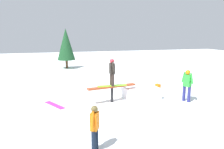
{
  "coord_description": "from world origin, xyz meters",
  "views": [
    {
      "loc": [
        2.86,
        10.55,
        3.6
      ],
      "look_at": [
        0.0,
        0.0,
        1.47
      ],
      "focal_mm": 35.0,
      "sensor_mm": 36.0,
      "label": 1
    }
  ],
  "objects_px": {
    "loose_snowboard_magenta": "(55,105)",
    "backpack_on_snow": "(158,87)",
    "main_rider_on_rail": "(112,73)",
    "rail_feature": "(112,88)",
    "bystander_green": "(187,84)",
    "pine_tree_near": "(66,44)",
    "bystander_orange": "(95,126)"
  },
  "relations": [
    {
      "from": "bystander_orange",
      "to": "loose_snowboard_magenta",
      "type": "bearing_deg",
      "value": 41.45
    },
    {
      "from": "loose_snowboard_magenta",
      "to": "rail_feature",
      "type": "bearing_deg",
      "value": 55.38
    },
    {
      "from": "bystander_orange",
      "to": "pine_tree_near",
      "type": "relative_size",
      "value": 0.36
    },
    {
      "from": "bystander_orange",
      "to": "backpack_on_snow",
      "type": "bearing_deg",
      "value": -12.63
    },
    {
      "from": "main_rider_on_rail",
      "to": "backpack_on_snow",
      "type": "bearing_deg",
      "value": -153.19
    },
    {
      "from": "backpack_on_snow",
      "to": "bystander_green",
      "type": "bearing_deg",
      "value": -10.81
    },
    {
      "from": "rail_feature",
      "to": "bystander_green",
      "type": "height_order",
      "value": "bystander_green"
    },
    {
      "from": "loose_snowboard_magenta",
      "to": "main_rider_on_rail",
      "type": "bearing_deg",
      "value": 55.38
    },
    {
      "from": "backpack_on_snow",
      "to": "pine_tree_near",
      "type": "relative_size",
      "value": 0.09
    },
    {
      "from": "loose_snowboard_magenta",
      "to": "backpack_on_snow",
      "type": "height_order",
      "value": "backpack_on_snow"
    },
    {
      "from": "loose_snowboard_magenta",
      "to": "backpack_on_snow",
      "type": "bearing_deg",
      "value": 73.45
    },
    {
      "from": "rail_feature",
      "to": "main_rider_on_rail",
      "type": "distance_m",
      "value": 0.83
    },
    {
      "from": "main_rider_on_rail",
      "to": "backpack_on_snow",
      "type": "height_order",
      "value": "main_rider_on_rail"
    },
    {
      "from": "loose_snowboard_magenta",
      "to": "backpack_on_snow",
      "type": "xyz_separation_m",
      "value": [
        -6.41,
        -1.48,
        0.16
      ]
    },
    {
      "from": "loose_snowboard_magenta",
      "to": "pine_tree_near",
      "type": "relative_size",
      "value": 0.39
    },
    {
      "from": "bystander_green",
      "to": "pine_tree_near",
      "type": "distance_m",
      "value": 13.73
    },
    {
      "from": "bystander_orange",
      "to": "loose_snowboard_magenta",
      "type": "height_order",
      "value": "bystander_orange"
    },
    {
      "from": "main_rider_on_rail",
      "to": "rail_feature",
      "type": "bearing_deg",
      "value": 0.0
    },
    {
      "from": "rail_feature",
      "to": "main_rider_on_rail",
      "type": "height_order",
      "value": "main_rider_on_rail"
    },
    {
      "from": "pine_tree_near",
      "to": "backpack_on_snow",
      "type": "bearing_deg",
      "value": 117.13
    },
    {
      "from": "main_rider_on_rail",
      "to": "loose_snowboard_magenta",
      "type": "height_order",
      "value": "main_rider_on_rail"
    },
    {
      "from": "bystander_orange",
      "to": "backpack_on_snow",
      "type": "xyz_separation_m",
      "value": [
        -5.26,
        -6.19,
        -0.64
      ]
    },
    {
      "from": "pine_tree_near",
      "to": "main_rider_on_rail",
      "type": "bearing_deg",
      "value": 97.66
    },
    {
      "from": "loose_snowboard_magenta",
      "to": "backpack_on_snow",
      "type": "distance_m",
      "value": 6.58
    },
    {
      "from": "bystander_green",
      "to": "backpack_on_snow",
      "type": "bearing_deg",
      "value": -17.07
    },
    {
      "from": "rail_feature",
      "to": "pine_tree_near",
      "type": "relative_size",
      "value": 0.67
    },
    {
      "from": "rail_feature",
      "to": "backpack_on_snow",
      "type": "height_order",
      "value": "rail_feature"
    },
    {
      "from": "bystander_green",
      "to": "loose_snowboard_magenta",
      "type": "xyz_separation_m",
      "value": [
        6.72,
        -1.17,
        -0.93
      ]
    },
    {
      "from": "main_rider_on_rail",
      "to": "pine_tree_near",
      "type": "bearing_deg",
      "value": -81.86
    },
    {
      "from": "loose_snowboard_magenta",
      "to": "bystander_green",
      "type": "bearing_deg",
      "value": 50.6
    },
    {
      "from": "main_rider_on_rail",
      "to": "pine_tree_near",
      "type": "xyz_separation_m",
      "value": [
        1.57,
        -11.64,
        0.84
      ]
    },
    {
      "from": "main_rider_on_rail",
      "to": "pine_tree_near",
      "type": "height_order",
      "value": "pine_tree_near"
    }
  ]
}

